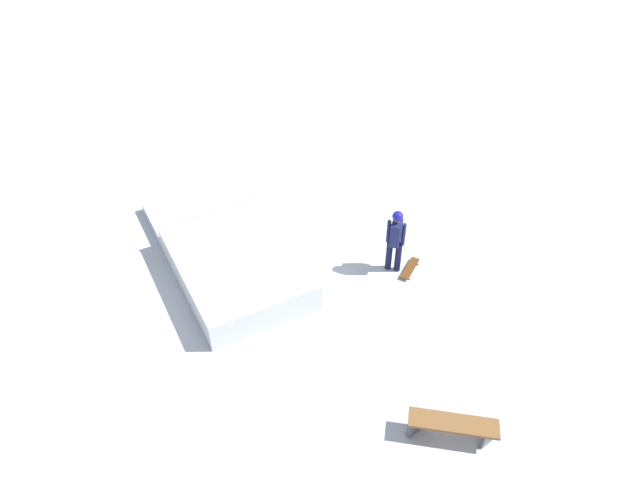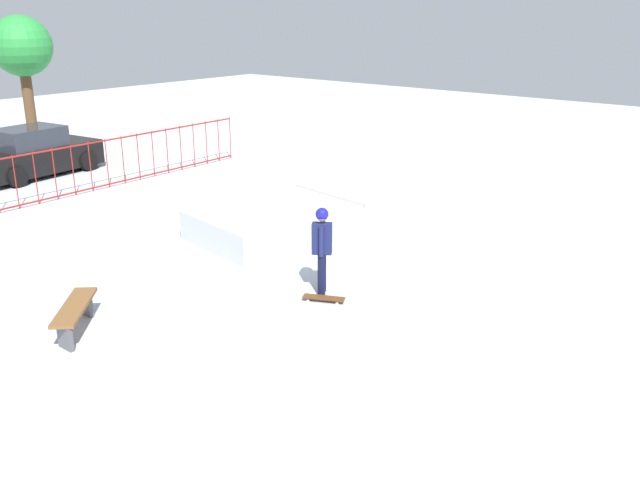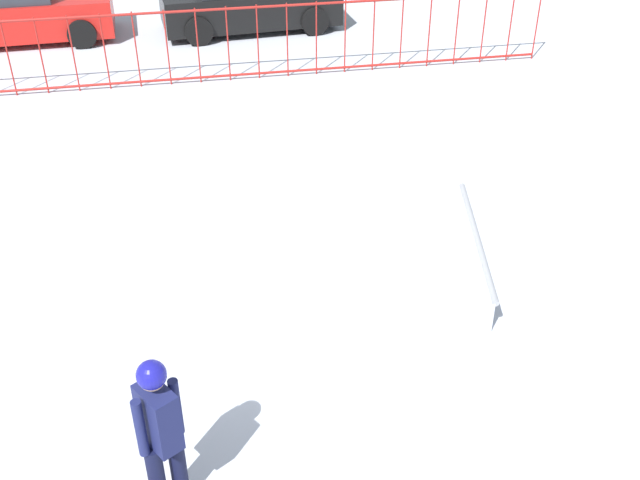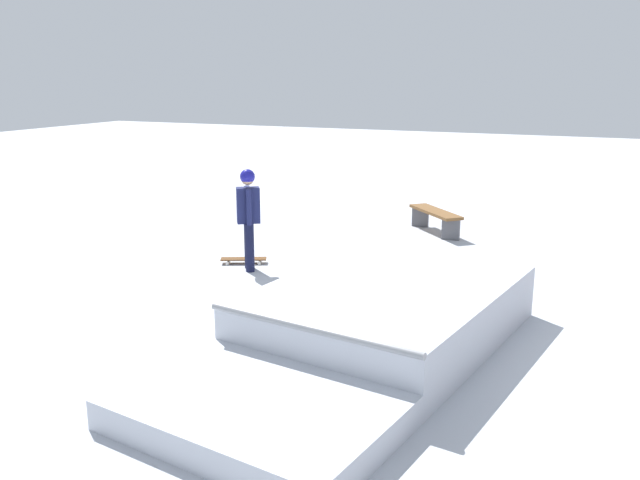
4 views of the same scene
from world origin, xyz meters
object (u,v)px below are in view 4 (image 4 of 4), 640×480
skate_ramp (370,325)px  skateboard (244,259)px  skater (248,212)px  park_bench (435,216)px

skate_ramp → skateboard: bearing=-120.0°
skater → skateboard: size_ratio=2.14×
skateboard → park_bench: size_ratio=0.56×
skate_ramp → park_bench: 6.45m
skateboard → park_bench: bearing=-149.9°
skater → skateboard: bearing=-80.1°
skate_ramp → park_bench: skate_ramp is taller
skater → park_bench: size_ratio=1.20×
skate_ramp → skater: bearing=-119.3°
skate_ramp → skateboard: skate_ramp is taller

